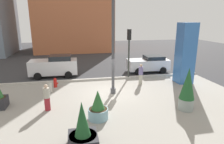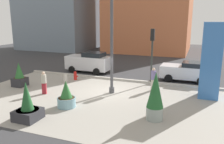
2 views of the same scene
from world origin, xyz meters
TOP-DOWN VIEW (x-y plane):
  - ground_plane at (0.00, 4.00)m, footprint 60.00×60.00m
  - plaza_pavement at (0.00, -2.00)m, footprint 18.00×10.00m
  - curb_strip at (0.00, 3.12)m, footprint 18.00×0.24m
  - lamp_post at (0.29, -0.23)m, footprint 0.44×0.44m
  - art_pillar_blue at (6.52, 1.13)m, footprint 1.22×1.22m
  - potted_plant_by_pillar at (-2.12, -5.88)m, footprint 1.19×1.19m
  - potted_plant_mid_plaza at (-1.22, -3.67)m, footprint 1.06×1.06m
  - potted_plant_near_left at (3.90, -3.58)m, footprint 0.85×0.85m
  - fire_hydrant at (-3.82, 1.93)m, footprint 0.36×0.26m
  - concrete_bollard at (-4.14, 0.86)m, footprint 0.36×0.36m
  - traffic_light_far_side at (2.36, 3.09)m, footprint 0.28×0.42m
  - car_curb_west at (4.94, 4.87)m, footprint 4.05×2.05m
  - car_passing_lane at (-4.08, 5.03)m, footprint 4.24×2.04m
  - pedestrian_on_sidewalk at (-3.94, -2.10)m, footprint 0.47×0.47m
  - pedestrian_crossing at (2.88, 1.32)m, footprint 0.48×0.48m

SIDE VIEW (x-z plane):
  - ground_plane at x=0.00m, z-range 0.00..0.00m
  - plaza_pavement at x=0.00m, z-range -0.01..0.01m
  - curb_strip at x=0.00m, z-range 0.00..0.16m
  - fire_hydrant at x=-3.82m, z-range -0.01..0.74m
  - concrete_bollard at x=-4.14m, z-range 0.00..0.75m
  - potted_plant_mid_plaza at x=-1.22m, z-range -0.16..1.43m
  - potted_plant_by_pillar at x=-2.12m, z-range -0.29..1.72m
  - car_curb_west at x=4.94m, z-range 0.02..1.63m
  - pedestrian_on_sidewalk at x=-3.94m, z-range 0.08..1.66m
  - pedestrian_crossing at x=2.88m, z-range 0.09..1.76m
  - car_passing_lane at x=-4.08m, z-range 0.00..1.95m
  - potted_plant_near_left at x=3.90m, z-range -0.01..2.51m
  - art_pillar_blue at x=6.52m, z-range 0.00..4.86m
  - traffic_light_far_side at x=2.36m, z-range 0.76..5.06m
  - lamp_post at x=0.29m, z-range -0.09..7.70m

